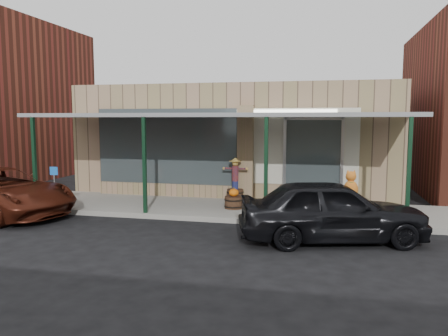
% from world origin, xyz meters
% --- Properties ---
extents(ground, '(120.00, 120.00, 0.00)m').
position_xyz_m(ground, '(0.00, 0.00, 0.00)').
color(ground, black).
rests_on(ground, ground).
extents(sidewalk, '(40.00, 3.20, 0.15)m').
position_xyz_m(sidewalk, '(0.00, 3.60, 0.07)').
color(sidewalk, gray).
rests_on(sidewalk, ground).
extents(storefront, '(12.00, 6.25, 4.20)m').
position_xyz_m(storefront, '(-0.00, 8.16, 2.09)').
color(storefront, '#96755C').
rests_on(storefront, ground).
extents(awning, '(12.00, 3.00, 3.04)m').
position_xyz_m(awning, '(0.00, 3.56, 3.01)').
color(awning, gray).
rests_on(awning, ground).
extents(block_buildings_near, '(61.00, 8.00, 8.00)m').
position_xyz_m(block_buildings_near, '(2.01, 9.20, 3.77)').
color(block_buildings_near, brown).
rests_on(block_buildings_near, ground).
extents(barrel_scarecrow, '(0.88, 0.71, 1.47)m').
position_xyz_m(barrel_scarecrow, '(0.41, 4.73, 0.65)').
color(barrel_scarecrow, '#452F1B').
rests_on(barrel_scarecrow, sidewalk).
extents(barrel_pumpkin, '(0.67, 0.67, 0.67)m').
position_xyz_m(barrel_pumpkin, '(0.64, 3.36, 0.39)').
color(barrel_pumpkin, '#452F1B').
rests_on(barrel_pumpkin, sidewalk).
extents(handicap_sign, '(0.26, 0.04, 1.27)m').
position_xyz_m(handicap_sign, '(-5.00, 2.40, 0.97)').
color(handicap_sign, gray).
rests_on(handicap_sign, sidewalk).
extents(parked_sedan, '(4.74, 2.84, 1.64)m').
position_xyz_m(parked_sedan, '(3.57, 0.80, 0.76)').
color(parked_sedan, black).
rests_on(parked_sedan, ground).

